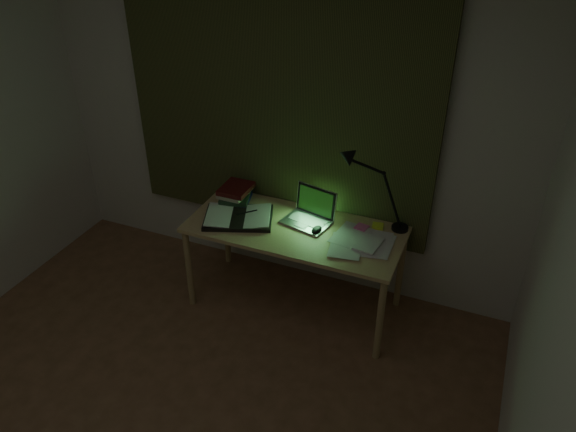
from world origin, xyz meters
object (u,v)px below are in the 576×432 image
(open_textbook, at_px, (238,217))
(laptop, at_px, (306,209))
(desk, at_px, (295,267))
(loose_papers, at_px, (362,241))
(desk_lamp, at_px, (405,190))
(book_stack, at_px, (235,194))

(open_textbook, bearing_deg, laptop, -4.50)
(laptop, bearing_deg, desk, -107.84)
(loose_papers, bearing_deg, desk_lamp, 52.18)
(desk, distance_m, laptop, 0.45)
(open_textbook, height_order, book_stack, book_stack)
(desk, distance_m, desk_lamp, 0.94)
(open_textbook, bearing_deg, book_stack, 101.04)
(open_textbook, height_order, desk_lamp, desk_lamp)
(loose_papers, relative_size, desk_lamp, 0.57)
(desk, xyz_separation_m, desk_lamp, (0.65, 0.25, 0.63))
(loose_papers, bearing_deg, desk, -179.09)
(laptop, height_order, book_stack, laptop)
(desk_lamp, bearing_deg, loose_papers, -134.25)
(laptop, distance_m, open_textbook, 0.47)
(laptop, bearing_deg, open_textbook, -150.87)
(book_stack, xyz_separation_m, loose_papers, (0.98, -0.15, -0.05))
(laptop, xyz_separation_m, open_textbook, (-0.44, -0.13, -0.09))
(laptop, bearing_deg, loose_papers, 2.60)
(book_stack, height_order, desk_lamp, desk_lamp)
(open_textbook, distance_m, book_stack, 0.24)
(desk, xyz_separation_m, open_textbook, (-0.40, -0.05, 0.35))
(open_textbook, distance_m, loose_papers, 0.86)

